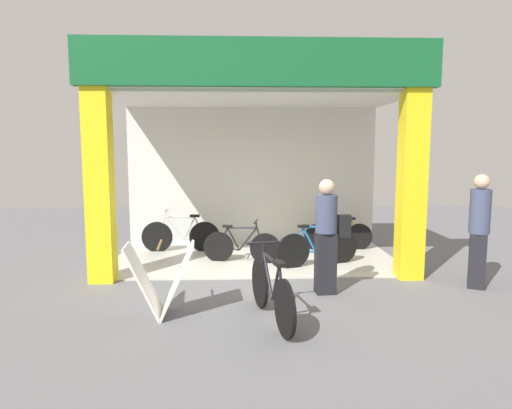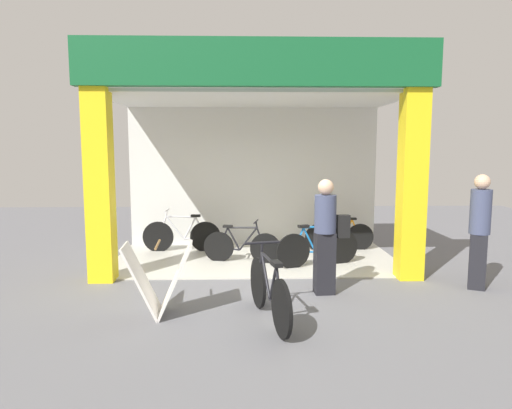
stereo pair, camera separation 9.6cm
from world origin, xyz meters
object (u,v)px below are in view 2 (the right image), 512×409
at_px(bicycle_inside_0, 340,236).
at_px(bicycle_parked_0, 269,292).
at_px(sandwich_board_sign, 159,280).
at_px(pedestrian_0, 326,235).
at_px(bicycle_inside_1, 182,235).
at_px(bicycle_inside_2, 318,247).
at_px(pedestrian_1, 479,230).
at_px(bicycle_inside_3, 242,246).

height_order(bicycle_inside_0, bicycle_parked_0, bicycle_parked_0).
bearing_deg(bicycle_parked_0, sandwich_board_sign, 170.61).
bearing_deg(pedestrian_0, bicycle_inside_0, 74.02).
bearing_deg(pedestrian_0, bicycle_parked_0, -129.79).
height_order(bicycle_inside_1, sandwich_board_sign, sandwich_board_sign).
xyz_separation_m(bicycle_inside_1, bicycle_inside_2, (2.61, -1.25, 0.00)).
bearing_deg(bicycle_parked_0, pedestrian_1, 20.96).
bearing_deg(bicycle_inside_3, bicycle_inside_2, -12.43).
relative_size(bicycle_inside_1, bicycle_inside_3, 1.12).
relative_size(bicycle_inside_0, pedestrian_0, 0.85).
bearing_deg(bicycle_inside_3, sandwich_board_sign, -111.42).
relative_size(sandwich_board_sign, pedestrian_1, 0.54).
bearing_deg(bicycle_inside_3, bicycle_inside_1, 142.62).
bearing_deg(pedestrian_1, bicycle_inside_0, 120.57).
distance_m(bicycle_inside_1, bicycle_inside_3, 1.55).
bearing_deg(pedestrian_1, bicycle_inside_1, 151.77).
height_order(bicycle_parked_0, sandwich_board_sign, same).
distance_m(bicycle_inside_3, pedestrian_0, 2.28).
relative_size(bicycle_inside_0, sandwich_board_sign, 1.51).
distance_m(pedestrian_0, pedestrian_1, 2.37).
distance_m(sandwich_board_sign, pedestrian_0, 2.47).
xyz_separation_m(sandwich_board_sign, pedestrian_1, (4.65, 1.02, 0.43)).
height_order(bicycle_inside_2, bicycle_parked_0, bicycle_parked_0).
bearing_deg(bicycle_inside_1, bicycle_inside_3, -37.38).
relative_size(bicycle_inside_1, bicycle_parked_0, 0.96).
distance_m(bicycle_inside_0, sandwich_board_sign, 4.79).
xyz_separation_m(bicycle_inside_0, bicycle_parked_0, (-1.70, -3.89, 0.06)).
relative_size(bicycle_inside_3, pedestrian_0, 0.85).
bearing_deg(pedestrian_0, pedestrian_1, 4.29).
height_order(bicycle_parked_0, pedestrian_1, pedestrian_1).
xyz_separation_m(bicycle_inside_0, bicycle_inside_1, (-3.28, -0.04, 0.04)).
height_order(bicycle_inside_1, bicycle_inside_2, same).
distance_m(bicycle_inside_3, sandwich_board_sign, 2.87).
xyz_separation_m(bicycle_inside_1, bicycle_inside_3, (1.23, -0.94, -0.03)).
height_order(bicycle_inside_3, pedestrian_0, pedestrian_0).
bearing_deg(sandwich_board_sign, bicycle_inside_3, 68.58).
distance_m(bicycle_inside_0, bicycle_parked_0, 4.24).
height_order(bicycle_inside_1, pedestrian_0, pedestrian_0).
xyz_separation_m(bicycle_inside_1, bicycle_parked_0, (1.58, -3.84, 0.02)).
relative_size(bicycle_inside_2, pedestrian_1, 0.88).
xyz_separation_m(bicycle_inside_2, bicycle_inside_3, (-1.38, 0.30, -0.03)).
bearing_deg(pedestrian_1, bicycle_inside_3, 155.34).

